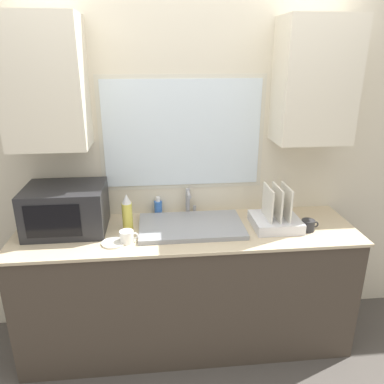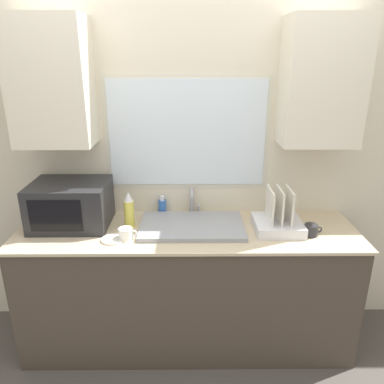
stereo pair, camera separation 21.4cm
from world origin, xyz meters
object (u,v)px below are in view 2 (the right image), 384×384
spray_bottle (129,210)px  soap_bottle (162,206)px  dish_rack (278,221)px  mug_near_sink (126,234)px  faucet (192,200)px  microwave (71,204)px

spray_bottle → soap_bottle: 0.31m
dish_rack → mug_near_sink: dish_rack is taller
faucet → spray_bottle: spray_bottle is taller
dish_rack → spray_bottle: (-1.00, 0.07, 0.06)m
soap_bottle → mug_near_sink: soap_bottle is taller
spray_bottle → mug_near_sink: bearing=-88.5°
faucet → mug_near_sink: (-0.43, -0.39, -0.08)m
dish_rack → spray_bottle: bearing=176.1°
microwave → dish_rack: microwave is taller
spray_bottle → soap_bottle: spray_bottle is taller
microwave → faucet: bearing=11.3°
spray_bottle → mug_near_sink: (0.00, -0.19, -0.08)m
soap_bottle → spray_bottle: bearing=-132.7°
faucet → mug_near_sink: faucet is taller
microwave → spray_bottle: microwave is taller
dish_rack → mug_near_sink: (-0.99, -0.13, -0.03)m
microwave → dish_rack: size_ratio=1.64×
dish_rack → spray_bottle: dish_rack is taller
faucet → dish_rack: 0.63m
dish_rack → mug_near_sink: size_ratio=2.65×
microwave → mug_near_sink: bearing=-29.3°
faucet → microwave: 0.85m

